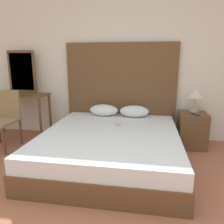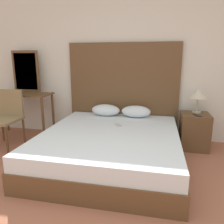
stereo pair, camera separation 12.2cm
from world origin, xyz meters
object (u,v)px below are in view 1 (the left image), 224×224
(bed, at_px, (111,147))
(vanity_desk, at_px, (18,102))
(chair, at_px, (3,116))
(table_lamp, at_px, (195,94))
(phone_on_nightstand, at_px, (195,114))
(nightstand, at_px, (192,130))
(phone_on_bed, at_px, (118,125))

(bed, xyz_separation_m, vanity_desk, (-1.81, 0.73, 0.44))
(bed, height_order, vanity_desk, vanity_desk)
(chair, bearing_deg, table_lamp, 10.64)
(bed, relative_size, phone_on_nightstand, 12.35)
(nightstand, bearing_deg, chair, -170.93)
(nightstand, distance_m, vanity_desk, 3.04)
(phone_on_bed, distance_m, chair, 1.86)
(phone_on_bed, height_order, phone_on_nightstand, phone_on_nightstand)
(table_lamp, height_order, phone_on_nightstand, table_lamp)
(bed, relative_size, vanity_desk, 1.90)
(vanity_desk, bearing_deg, phone_on_bed, -13.29)
(nightstand, xyz_separation_m, chair, (-3.01, -0.48, 0.23))
(nightstand, bearing_deg, phone_on_nightstand, -86.51)
(nightstand, height_order, chair, chair)
(bed, xyz_separation_m, table_lamp, (1.23, 0.83, 0.64))
(vanity_desk, height_order, chair, chair)
(bed, height_order, phone_on_nightstand, phone_on_nightstand)
(phone_on_bed, height_order, vanity_desk, vanity_desk)
(nightstand, height_order, phone_on_nightstand, phone_on_nightstand)
(vanity_desk, bearing_deg, phone_on_nightstand, -1.85)
(vanity_desk, bearing_deg, nightstand, 0.25)
(table_lamp, height_order, chair, table_lamp)
(vanity_desk, xyz_separation_m, chair, (0.01, -0.47, -0.14))
(bed, distance_m, vanity_desk, 2.00)
(nightstand, distance_m, table_lamp, 0.59)
(bed, relative_size, chair, 2.24)
(bed, bearing_deg, phone_on_bed, 79.38)
(phone_on_nightstand, height_order, vanity_desk, vanity_desk)
(nightstand, xyz_separation_m, phone_on_nightstand, (0.01, -0.11, 0.29))
(phone_on_nightstand, xyz_separation_m, chair, (-3.01, -0.37, -0.05))
(bed, relative_size, phone_on_bed, 12.43)
(chair, bearing_deg, phone_on_nightstand, 6.99)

